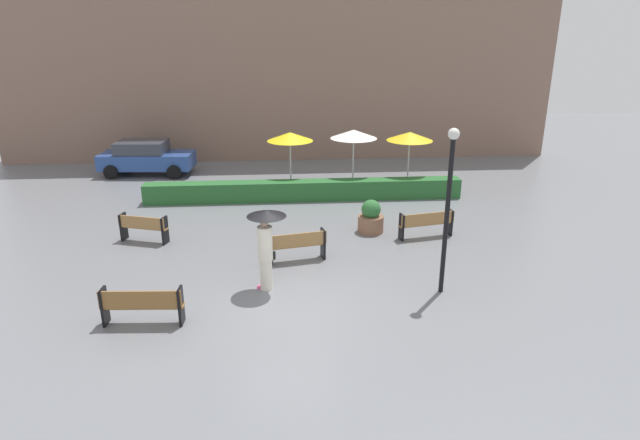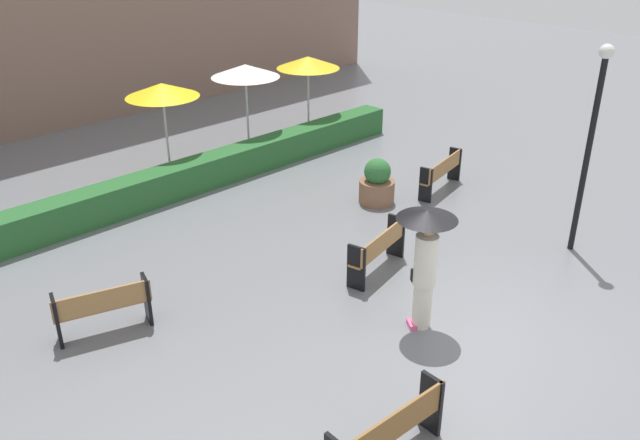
% 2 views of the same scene
% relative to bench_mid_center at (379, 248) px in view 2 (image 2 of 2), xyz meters
% --- Properties ---
extents(ground_plane, '(60.00, 60.00, 0.00)m').
position_rel_bench_mid_center_xyz_m(ground_plane, '(-0.36, -2.41, -0.54)').
color(ground_plane, slate).
extents(bench_mid_center, '(1.73, 0.70, 0.90)m').
position_rel_bench_mid_center_xyz_m(bench_mid_center, '(0.00, 0.00, 0.00)').
color(bench_mid_center, '#9E7242').
rests_on(bench_mid_center, ground).
extents(bench_near_left, '(1.88, 0.48, 0.90)m').
position_rel_bench_mid_center_xyz_m(bench_near_left, '(-3.66, -3.31, -0.01)').
color(bench_near_left, olive).
rests_on(bench_near_left, ground).
extents(bench_far_right, '(1.86, 0.67, 0.87)m').
position_rel_bench_mid_center_xyz_m(bench_far_right, '(4.24, 1.56, -0.01)').
color(bench_far_right, '#9E7242').
rests_on(bench_far_right, ground).
extents(bench_far_left, '(1.60, 0.81, 0.88)m').
position_rel_bench_mid_center_xyz_m(bench_far_left, '(-4.82, 1.88, -0.01)').
color(bench_far_left, '#9E7242').
rests_on(bench_far_left, ground).
extents(pedestrian_with_umbrella, '(1.01, 1.01, 2.14)m').
position_rel_bench_mid_center_xyz_m(pedestrian_with_umbrella, '(-0.85, -1.69, 0.87)').
color(pedestrian_with_umbrella, silver).
rests_on(pedestrian_with_umbrella, ground).
extents(planter_pot, '(0.86, 0.86, 1.12)m').
position_rel_bench_mid_center_xyz_m(planter_pot, '(2.53, 2.23, -0.05)').
color(planter_pot, brown).
rests_on(planter_pot, ground).
extents(lamp_post, '(0.28, 0.28, 4.24)m').
position_rel_bench_mid_center_xyz_m(lamp_post, '(3.63, -2.21, 2.04)').
color(lamp_post, black).
rests_on(lamp_post, ground).
extents(patio_umbrella_yellow, '(1.88, 1.88, 2.47)m').
position_rel_bench_mid_center_xyz_m(patio_umbrella_yellow, '(0.00, 7.32, 1.75)').
color(patio_umbrella_yellow, silver).
rests_on(patio_umbrella_yellow, ground).
extents(patio_umbrella_white, '(1.92, 1.92, 2.56)m').
position_rel_bench_mid_center_xyz_m(patio_umbrella_white, '(2.60, 7.18, 1.84)').
color(patio_umbrella_white, silver).
rests_on(patio_umbrella_white, ground).
extents(patio_umbrella_yellow_far, '(1.90, 1.90, 2.46)m').
position_rel_bench_mid_center_xyz_m(patio_umbrella_yellow_far, '(4.91, 7.09, 1.74)').
color(patio_umbrella_yellow_far, silver).
rests_on(patio_umbrella_yellow_far, ground).
extents(hedge_strip, '(12.50, 0.70, 0.77)m').
position_rel_bench_mid_center_xyz_m(hedge_strip, '(0.50, 5.99, -0.15)').
color(hedge_strip, '#28602D').
rests_on(hedge_strip, ground).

